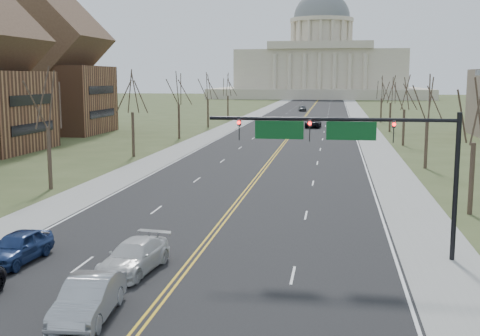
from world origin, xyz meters
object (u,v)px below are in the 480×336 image
(car_sb_inner_lead, at_px, (89,299))
(car_sb_outer_second, at_px, (17,247))
(car_sb_inner_second, at_px, (134,256))
(signal_mast, at_px, (350,141))
(car_far_sb, at_px, (302,108))
(car_far_nb, at_px, (313,123))

(car_sb_inner_lead, xyz_separation_m, car_sb_outer_second, (-6.12, 5.94, -0.02))
(car_sb_inner_lead, height_order, car_sb_inner_second, car_sb_inner_lead)
(signal_mast, xyz_separation_m, car_sb_inner_second, (-9.66, -4.11, -5.04))
(car_sb_outer_second, height_order, car_far_sb, car_far_sb)
(car_sb_inner_second, distance_m, car_far_sb, 131.48)
(signal_mast, height_order, car_far_sb, signal_mast)
(signal_mast, xyz_separation_m, car_far_sb, (-9.18, 127.37, -4.97))
(signal_mast, xyz_separation_m, car_far_nb, (-4.51, 76.69, -4.99))
(car_far_nb, relative_size, car_far_sb, 1.20)
(car_sb_outer_second, distance_m, car_far_sb, 131.20)
(car_sb_inner_second, distance_m, car_sb_outer_second, 5.99)
(signal_mast, distance_m, car_sb_outer_second, 16.82)
(car_sb_inner_lead, distance_m, car_sb_inner_second, 5.50)
(car_sb_inner_lead, height_order, car_far_sb, car_far_sb)
(signal_mast, bearing_deg, car_sb_inner_second, -156.98)
(car_far_sb, bearing_deg, car_sb_outer_second, -100.45)
(car_sb_outer_second, xyz_separation_m, car_far_nb, (11.13, 80.35, 0.01))
(signal_mast, relative_size, car_far_sb, 2.64)
(car_sb_inner_lead, bearing_deg, car_far_sb, 85.07)
(car_sb_inner_second, relative_size, car_sb_outer_second, 1.10)
(car_sb_inner_lead, height_order, car_far_nb, car_sb_inner_lead)
(car_sb_inner_second, bearing_deg, car_far_sb, 96.90)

